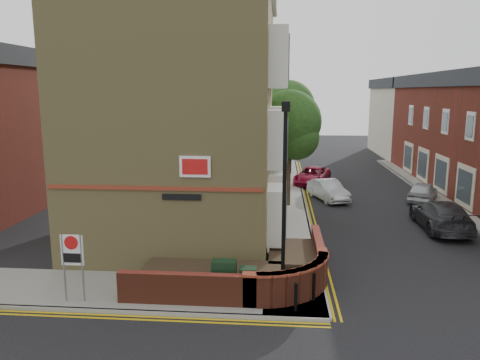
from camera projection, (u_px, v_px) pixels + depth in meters
name	position (u px, v px, depth m)	size (l,w,h in m)	color
ground	(229.00, 318.00, 14.08)	(120.00, 120.00, 0.00)	black
pavement_corner	(131.00, 291.00, 15.82)	(13.00, 3.00, 0.12)	gray
pavement_main	(288.00, 198.00, 29.56)	(2.00, 32.00, 0.12)	gray
kerb_side	(116.00, 311.00, 14.35)	(13.00, 0.15, 0.12)	gray
kerb_main_near	(303.00, 198.00, 29.48)	(0.15, 32.00, 0.12)	gray
kerb_main_far	(451.00, 213.00, 25.88)	(0.15, 40.00, 0.12)	gray
yellow_lines_side	(113.00, 317.00, 14.12)	(13.00, 0.28, 0.01)	gold
yellow_lines_main	(307.00, 199.00, 29.47)	(0.28, 32.00, 0.01)	gold
corner_building	(185.00, 102.00, 20.97)	(8.95, 10.40, 13.60)	#A08F55
garden_wall	(237.00, 284.00, 16.52)	(6.80, 6.00, 1.20)	maroon
lamppost	(284.00, 202.00, 14.49)	(0.25, 0.50, 6.30)	black
utility_cabinet_large	(224.00, 278.00, 15.24)	(0.80, 0.45, 1.20)	black
utility_cabinet_small	(248.00, 284.00, 14.89)	(0.55, 0.40, 1.10)	black
bollard_near	(296.00, 297.00, 14.19)	(0.11, 0.11, 0.90)	black
bollard_far	(314.00, 287.00, 14.93)	(0.11, 0.11, 0.90)	black
zone_sign	(72.00, 255.00, 14.67)	(0.72, 0.07, 2.20)	slate
far_terrace_cream	(404.00, 117.00, 49.31)	(5.40, 12.40, 8.00)	beige
tree_near	(290.00, 127.00, 26.78)	(3.64, 3.65, 6.70)	#382B1E
tree_mid	(288.00, 112.00, 34.51)	(4.03, 4.03, 7.42)	#382B1E
tree_far	(286.00, 111.00, 42.40)	(3.81, 3.81, 7.00)	#382B1E
traffic_light_assembly	(291.00, 140.00, 37.83)	(0.20, 0.16, 4.20)	black
silver_car_near	(328.00, 190.00, 29.18)	(1.33, 3.82, 1.26)	#B1B5BA
red_car_main	(312.00, 176.00, 34.14)	(2.08, 4.52, 1.26)	maroon
grey_car_far	(441.00, 215.00, 22.91)	(2.03, 5.00, 1.45)	#2C2D31
silver_car_far	(423.00, 192.00, 28.81)	(1.45, 3.60, 1.23)	#B9BEC2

